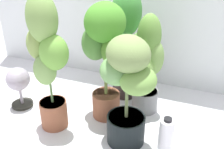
{
  "coord_description": "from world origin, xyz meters",
  "views": [
    {
      "loc": [
        0.71,
        -1.42,
        1.26
      ],
      "look_at": [
        0.08,
        0.18,
        0.37
      ],
      "focal_mm": 41.03,
      "sensor_mm": 36.0,
      "label": 1
    }
  ],
  "objects_px": {
    "potted_plant_back_right": "(146,63)",
    "potted_plant_front_left": "(47,56)",
    "floor_fan": "(18,82)",
    "nutrient_bottle": "(166,135)",
    "potted_plant_center": "(105,49)",
    "potted_plant_front_right": "(127,85)",
    "potted_plant_back_center": "(125,34)"
  },
  "relations": [
    {
      "from": "floor_fan",
      "to": "nutrient_bottle",
      "type": "distance_m",
      "value": 1.26
    },
    {
      "from": "nutrient_bottle",
      "to": "potted_plant_front_right",
      "type": "bearing_deg",
      "value": -176.52
    },
    {
      "from": "potted_plant_back_right",
      "to": "floor_fan",
      "type": "distance_m",
      "value": 1.06
    },
    {
      "from": "potted_plant_center",
      "to": "potted_plant_front_left",
      "type": "height_order",
      "value": "potted_plant_front_left"
    },
    {
      "from": "potted_plant_back_right",
      "to": "nutrient_bottle",
      "type": "distance_m",
      "value": 0.57
    },
    {
      "from": "potted_plant_front_left",
      "to": "nutrient_bottle",
      "type": "xyz_separation_m",
      "value": [
        0.84,
        0.06,
        -0.47
      ]
    },
    {
      "from": "potted_plant_front_right",
      "to": "potted_plant_center",
      "type": "xyz_separation_m",
      "value": [
        -0.25,
        0.23,
        0.12
      ]
    },
    {
      "from": "potted_plant_back_right",
      "to": "potted_plant_back_center",
      "type": "relative_size",
      "value": 0.84
    },
    {
      "from": "potted_plant_center",
      "to": "floor_fan",
      "type": "distance_m",
      "value": 0.81
    },
    {
      "from": "potted_plant_front_right",
      "to": "potted_plant_front_left",
      "type": "bearing_deg",
      "value": -175.7
    },
    {
      "from": "potted_plant_front_right",
      "to": "potted_plant_back_center",
      "type": "bearing_deg",
      "value": 110.63
    },
    {
      "from": "potted_plant_center",
      "to": "nutrient_bottle",
      "type": "relative_size",
      "value": 3.59
    },
    {
      "from": "potted_plant_front_left",
      "to": "potted_plant_center",
      "type": "bearing_deg",
      "value": 41.45
    },
    {
      "from": "potted_plant_back_right",
      "to": "nutrient_bottle",
      "type": "relative_size",
      "value": 3.2
    },
    {
      "from": "floor_fan",
      "to": "nutrient_bottle",
      "type": "relative_size",
      "value": 1.4
    },
    {
      "from": "potted_plant_back_center",
      "to": "potted_plant_center",
      "type": "relative_size",
      "value": 1.06
    },
    {
      "from": "potted_plant_back_center",
      "to": "floor_fan",
      "type": "distance_m",
      "value": 0.97
    },
    {
      "from": "potted_plant_back_right",
      "to": "potted_plant_front_left",
      "type": "relative_size",
      "value": 0.81
    },
    {
      "from": "potted_plant_back_right",
      "to": "potted_plant_center",
      "type": "bearing_deg",
      "value": -145.08
    },
    {
      "from": "potted_plant_back_right",
      "to": "potted_plant_front_left",
      "type": "bearing_deg",
      "value": -141.44
    },
    {
      "from": "potted_plant_front_left",
      "to": "floor_fan",
      "type": "height_order",
      "value": "potted_plant_front_left"
    },
    {
      "from": "potted_plant_front_right",
      "to": "floor_fan",
      "type": "xyz_separation_m",
      "value": [
        -0.97,
        0.09,
        -0.22
      ]
    },
    {
      "from": "potted_plant_center",
      "to": "floor_fan",
      "type": "height_order",
      "value": "potted_plant_center"
    },
    {
      "from": "potted_plant_front_right",
      "to": "potted_plant_center",
      "type": "relative_size",
      "value": 0.85
    },
    {
      "from": "potted_plant_back_center",
      "to": "floor_fan",
      "type": "bearing_deg",
      "value": -145.83
    },
    {
      "from": "floor_fan",
      "to": "nutrient_bottle",
      "type": "height_order",
      "value": "floor_fan"
    },
    {
      "from": "potted_plant_back_center",
      "to": "potted_plant_back_right",
      "type": "bearing_deg",
      "value": -36.63
    },
    {
      "from": "potted_plant_center",
      "to": "potted_plant_front_left",
      "type": "relative_size",
      "value": 0.91
    },
    {
      "from": "potted_plant_center",
      "to": "nutrient_bottle",
      "type": "height_order",
      "value": "potted_plant_center"
    },
    {
      "from": "potted_plant_back_center",
      "to": "potted_plant_front_left",
      "type": "relative_size",
      "value": 0.97
    },
    {
      "from": "potted_plant_front_left",
      "to": "floor_fan",
      "type": "xyz_separation_m",
      "value": [
        -0.42,
        0.13,
        -0.35
      ]
    },
    {
      "from": "potted_plant_front_right",
      "to": "potted_plant_back_right",
      "type": "relative_size",
      "value": 0.96
    }
  ]
}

